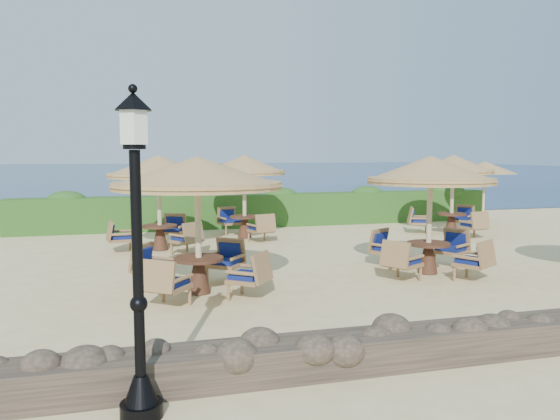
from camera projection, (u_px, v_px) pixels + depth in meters
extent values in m
plane|color=beige|center=(338.00, 264.00, 13.41)|extent=(120.00, 120.00, 0.00)
plane|color=#0C214F|center=(166.00, 171.00, 80.61)|extent=(160.00, 160.00, 0.00)
cube|color=#224B18|center=(268.00, 210.00, 20.26)|extent=(18.00, 0.90, 1.20)
cube|color=brown|center=(503.00, 337.00, 7.43)|extent=(15.00, 0.65, 0.44)
cylinder|color=black|center=(142.00, 410.00, 5.63)|extent=(0.44, 0.44, 0.16)
cone|color=black|center=(141.00, 389.00, 5.60)|extent=(0.36, 0.36, 0.30)
cylinder|color=black|center=(138.00, 270.00, 5.47)|extent=(0.11, 0.11, 2.40)
cylinder|color=silver|center=(134.00, 126.00, 5.32)|extent=(0.30, 0.30, 0.36)
cone|color=black|center=(133.00, 101.00, 5.30)|extent=(0.40, 0.40, 0.18)
cylinder|color=beige|center=(484.00, 196.00, 20.31)|extent=(0.10, 0.10, 2.20)
cone|color=olive|center=(485.00, 167.00, 20.20)|extent=(2.30, 2.30, 0.45)
cylinder|color=beige|center=(198.00, 232.00, 10.48)|extent=(0.12, 0.12, 2.40)
cone|color=olive|center=(197.00, 171.00, 10.36)|extent=(3.28, 3.28, 0.55)
cylinder|color=olive|center=(198.00, 185.00, 10.39)|extent=(3.21, 3.21, 0.14)
cylinder|color=#4D2B1B|center=(199.00, 259.00, 10.54)|extent=(0.96, 0.96, 0.06)
cone|color=#4D2B1B|center=(199.00, 277.00, 10.57)|extent=(0.44, 0.44, 0.64)
cylinder|color=beige|center=(429.00, 221.00, 12.22)|extent=(0.12, 0.12, 2.40)
cone|color=olive|center=(431.00, 168.00, 12.10)|extent=(2.84, 2.84, 0.55)
cylinder|color=olive|center=(430.00, 181.00, 12.13)|extent=(2.79, 2.79, 0.14)
cylinder|color=#4D2B1B|center=(429.00, 244.00, 12.28)|extent=(0.96, 0.96, 0.06)
cone|color=#4D2B1B|center=(428.00, 259.00, 12.31)|extent=(0.44, 0.44, 0.64)
cylinder|color=beige|center=(159.00, 208.00, 15.19)|extent=(0.12, 0.12, 2.40)
cone|color=olive|center=(158.00, 165.00, 15.06)|extent=(2.83, 2.83, 0.55)
cylinder|color=olive|center=(159.00, 175.00, 15.09)|extent=(2.77, 2.77, 0.14)
cylinder|color=#4D2B1B|center=(160.00, 226.00, 15.24)|extent=(0.96, 0.96, 0.06)
cone|color=#4D2B1B|center=(160.00, 238.00, 15.28)|extent=(0.44, 0.44, 0.64)
cylinder|color=beige|center=(244.00, 201.00, 17.39)|extent=(0.12, 0.12, 2.40)
cone|color=olive|center=(244.00, 164.00, 17.27)|extent=(2.63, 2.63, 0.55)
cylinder|color=olive|center=(244.00, 172.00, 17.30)|extent=(2.58, 2.58, 0.14)
cylinder|color=#4D2B1B|center=(245.00, 217.00, 17.45)|extent=(0.96, 0.96, 0.06)
cone|color=#4D2B1B|center=(245.00, 228.00, 17.48)|extent=(0.44, 0.44, 0.64)
cylinder|color=beige|center=(452.00, 199.00, 18.19)|extent=(0.12, 0.12, 2.40)
cone|color=olive|center=(453.00, 163.00, 18.06)|extent=(2.66, 2.66, 0.55)
cylinder|color=olive|center=(453.00, 172.00, 18.09)|extent=(2.61, 2.61, 0.14)
cylinder|color=#4D2B1B|center=(452.00, 214.00, 18.24)|extent=(0.96, 0.96, 0.06)
cone|color=#4D2B1B|center=(451.00, 224.00, 18.28)|extent=(0.44, 0.44, 0.64)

